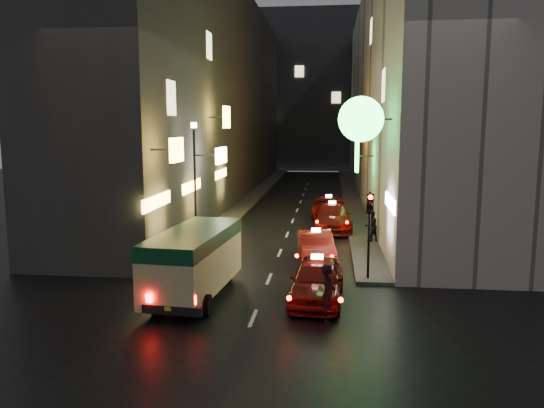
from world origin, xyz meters
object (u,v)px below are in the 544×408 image
(traffic_light, at_px, (370,216))
(minibus, at_px, (194,255))
(taxi_near, at_px, (317,277))
(pedestrian_crossing, at_px, (328,289))
(lamp_post, at_px, (195,177))

(traffic_light, bearing_deg, minibus, -158.21)
(taxi_near, height_order, traffic_light, traffic_light)
(minibus, height_order, taxi_near, minibus)
(minibus, distance_m, pedestrian_crossing, 5.23)
(lamp_post, bearing_deg, taxi_near, -48.53)
(minibus, xyz_separation_m, traffic_light, (6.42, 2.57, 1.12))
(minibus, bearing_deg, traffic_light, 21.79)
(traffic_light, height_order, lamp_post, lamp_post)
(pedestrian_crossing, xyz_separation_m, traffic_light, (1.58, 4.47, 1.63))
(lamp_post, bearing_deg, pedestrian_crossing, -53.68)
(taxi_near, relative_size, traffic_light, 1.64)
(minibus, relative_size, traffic_light, 1.70)
(pedestrian_crossing, relative_size, lamp_post, 0.34)
(minibus, relative_size, lamp_post, 0.95)
(taxi_near, bearing_deg, minibus, -179.25)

